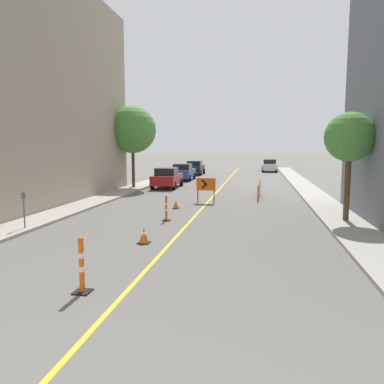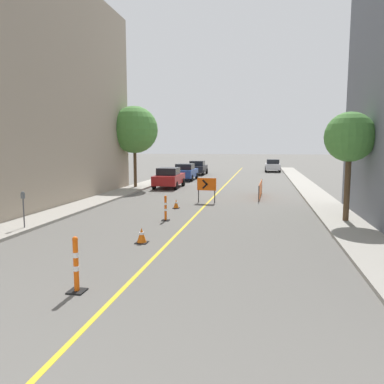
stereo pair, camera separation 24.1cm
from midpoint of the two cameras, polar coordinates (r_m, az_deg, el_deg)
The scene contains 16 objects.
lane_stripe at distance 29.27m, azimuth 4.83°, elevation 0.58°, with size 0.12×55.90×0.01m.
sidewalk_left at distance 30.64m, azimuth -7.44°, elevation 0.94°, with size 1.80×55.90×0.12m.
sidewalk_right at distance 29.33m, azimuth 17.65°, elevation 0.40°, with size 1.80×55.90×0.12m.
traffic_cone_second at distance 12.88m, azimuth -7.15°, elevation -6.60°, with size 0.41×0.41×0.53m.
traffic_cone_third at distance 19.78m, azimuth -2.09°, elevation -1.82°, with size 0.34×0.34×0.49m.
delineator_post_front at distance 8.92m, azimuth -16.49°, elevation -11.03°, with size 0.37×0.37×1.29m.
delineator_post_rear at distance 16.53m, azimuth -3.63°, elevation -2.74°, with size 0.33×0.33×1.12m.
arrow_barricade_primary at distance 21.65m, azimuth 2.56°, elevation 1.03°, with size 1.12×0.13×1.44m.
safety_mesh_fence at distance 24.42m, azimuth 10.66°, elevation 0.34°, with size 0.20×4.33×0.97m.
parked_car_curb_near at distance 29.53m, azimuth -3.29°, elevation 2.20°, with size 1.95×4.36×1.59m.
parked_car_curb_mid at distance 36.00m, azimuth -0.82°, elevation 3.08°, with size 1.94×4.32×1.59m.
parked_car_curb_far at distance 43.03m, azimuth 1.02°, elevation 3.73°, with size 1.95×4.34×1.59m.
parked_car_opposite_side at distance 48.95m, azimuth 12.33°, elevation 3.97°, with size 1.93×4.30×1.59m.
parking_meter_near_curb at distance 15.85m, azimuth -23.94°, elevation -1.43°, with size 0.12×0.11×1.42m.
street_tree_left_near at distance 29.32m, azimuth -8.53°, elevation 9.35°, with size 3.58×3.58×6.19m.
street_tree_right_near at distance 17.08m, azimuth 23.28°, elevation 7.60°, with size 2.08×2.08×4.58m.
Camera 2 is at (3.12, -0.96, 3.29)m, focal length 35.00 mm.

